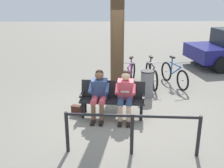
% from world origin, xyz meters
% --- Properties ---
extents(ground_plane, '(40.00, 40.00, 0.00)m').
position_xyz_m(ground_plane, '(0.00, 0.00, 0.00)').
color(ground_plane, slate).
extents(bench, '(1.65, 0.68, 0.87)m').
position_xyz_m(bench, '(0.14, -0.03, 0.51)').
color(bench, black).
rests_on(bench, ground).
extents(person_reading, '(0.52, 0.80, 1.20)m').
position_xyz_m(person_reading, '(-0.16, 0.17, 0.66)').
color(person_reading, '#D84C59').
rests_on(person_reading, ground).
extents(person_companion, '(0.52, 0.80, 1.20)m').
position_xyz_m(person_companion, '(0.47, 0.09, 0.66)').
color(person_companion, '#334772').
rests_on(person_companion, ground).
extents(handbag, '(0.33, 0.24, 0.24)m').
position_xyz_m(handbag, '(1.03, -0.06, 0.12)').
color(handbag, '#3F1E14').
rests_on(handbag, ground).
extents(tree_trunk, '(0.38, 0.38, 4.18)m').
position_xyz_m(tree_trunk, '(-0.03, -1.35, 2.09)').
color(tree_trunk, '#4C3823').
rests_on(tree_trunk, ground).
extents(litter_bin, '(0.38, 0.38, 0.79)m').
position_xyz_m(litter_bin, '(-0.91, -1.27, 0.40)').
color(litter_bin, slate).
rests_on(litter_bin, ground).
extents(bicycle_silver, '(0.63, 1.62, 0.94)m').
position_xyz_m(bicycle_silver, '(-1.94, -2.22, 0.36)').
color(bicycle_silver, black).
rests_on(bicycle_silver, ground).
extents(bicycle_red, '(0.48, 1.68, 0.94)m').
position_xyz_m(bicycle_red, '(-1.20, -2.24, 0.36)').
color(bicycle_red, black).
rests_on(bicycle_red, ground).
extents(bicycle_green, '(0.62, 1.63, 0.94)m').
position_xyz_m(bicycle_green, '(-0.49, -2.20, 0.36)').
color(bicycle_green, black).
rests_on(bicycle_green, ground).
extents(railing_fence, '(2.57, 0.30, 0.85)m').
position_xyz_m(railing_fence, '(-0.18, 1.73, 0.57)').
color(railing_fence, black).
rests_on(railing_fence, ground).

